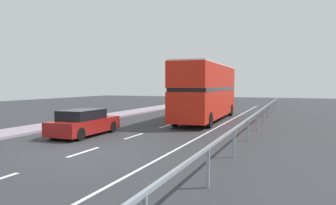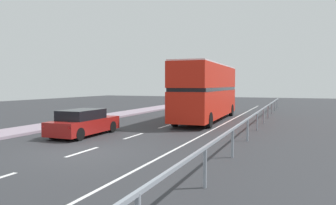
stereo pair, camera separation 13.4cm
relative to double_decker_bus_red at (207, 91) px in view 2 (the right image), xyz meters
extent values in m
cube|color=#2F3034|center=(-1.65, -13.10, -2.32)|extent=(73.93, 120.00, 0.10)
cube|color=silver|center=(-1.65, -12.99, -2.26)|extent=(0.16, 2.07, 0.01)
cube|color=silver|center=(-1.65, -8.63, -2.26)|extent=(0.16, 2.07, 0.01)
cube|color=silver|center=(-1.65, -4.27, -2.26)|extent=(0.16, 2.07, 0.01)
cube|color=silver|center=(-1.65, 0.08, -2.26)|extent=(0.16, 2.07, 0.01)
cube|color=silver|center=(-1.65, 4.44, -2.26)|extent=(0.16, 2.07, 0.01)
cube|color=silver|center=(-1.65, 8.80, -2.26)|extent=(0.16, 2.07, 0.01)
cube|color=silver|center=(-1.65, 13.15, -2.26)|extent=(0.16, 2.07, 0.01)
cube|color=silver|center=(-1.65, 17.51, -2.26)|extent=(0.16, 2.07, 0.01)
cube|color=silver|center=(1.63, -4.10, -2.26)|extent=(0.12, 46.00, 0.01)
cube|color=gray|center=(4.14, -4.10, -1.20)|extent=(0.08, 42.00, 0.08)
cylinder|color=gray|center=(4.14, -15.55, -1.73)|extent=(0.10, 0.10, 1.07)
cylinder|color=gray|center=(4.14, -11.73, -1.73)|extent=(0.10, 0.10, 1.07)
cylinder|color=gray|center=(4.14, -7.91, -1.73)|extent=(0.10, 0.10, 1.07)
cylinder|color=gray|center=(4.14, -4.10, -1.73)|extent=(0.10, 0.10, 1.07)
cylinder|color=gray|center=(4.14, -0.28, -1.73)|extent=(0.10, 0.10, 1.07)
cylinder|color=gray|center=(4.14, 3.54, -1.73)|extent=(0.10, 0.10, 1.07)
cylinder|color=gray|center=(4.14, 7.36, -1.73)|extent=(0.10, 0.10, 1.07)
cylinder|color=gray|center=(4.14, 11.18, -1.73)|extent=(0.10, 0.10, 1.07)
cylinder|color=gray|center=(4.14, 14.99, -1.73)|extent=(0.10, 0.10, 1.07)
cube|color=red|center=(0.00, -0.01, -0.95)|extent=(2.79, 11.53, 1.92)
cube|color=black|center=(0.00, -0.01, 0.13)|extent=(2.79, 11.07, 0.24)
cube|color=red|center=(0.00, -0.01, 1.05)|extent=(2.79, 11.53, 1.61)
cube|color=silver|center=(0.00, -0.01, 1.91)|extent=(2.73, 11.30, 0.10)
cube|color=black|center=(-0.17, 5.70, -0.86)|extent=(2.19, 0.11, 1.35)
cube|color=yellow|center=(-0.17, 5.70, 1.46)|extent=(1.46, 0.08, 0.28)
cylinder|color=black|center=(-1.25, 4.29, -1.77)|extent=(0.31, 1.01, 1.00)
cylinder|color=black|center=(0.99, 4.35, -1.77)|extent=(0.31, 1.01, 1.00)
cylinder|color=black|center=(-0.99, -4.17, -1.77)|extent=(0.31, 1.01, 1.00)
cylinder|color=black|center=(1.24, -4.10, -1.77)|extent=(0.31, 1.01, 1.00)
cube|color=maroon|center=(-4.21, -9.40, -1.73)|extent=(1.79, 4.41, 0.71)
cube|color=black|center=(-4.21, -9.62, -1.12)|extent=(1.57, 2.43, 0.51)
cube|color=red|center=(-4.97, -11.57, -1.56)|extent=(0.16, 0.06, 0.12)
cube|color=red|center=(-3.42, -11.56, -1.56)|extent=(0.16, 0.06, 0.12)
cylinder|color=black|center=(-5.03, -7.91, -1.95)|extent=(0.21, 0.64, 0.64)
cylinder|color=black|center=(-3.43, -7.89, -1.95)|extent=(0.21, 0.64, 0.64)
cylinder|color=black|center=(-5.00, -10.90, -1.95)|extent=(0.21, 0.64, 0.64)
cylinder|color=black|center=(-3.40, -10.89, -1.95)|extent=(0.21, 0.64, 0.64)
cube|color=black|center=(-3.91, 11.47, -1.77)|extent=(1.88, 4.60, 0.64)
cube|color=black|center=(-3.91, 11.24, -1.19)|extent=(1.61, 2.55, 0.51)
cube|color=red|center=(-4.75, 9.25, -1.60)|extent=(0.16, 0.06, 0.12)
cube|color=red|center=(-3.20, 9.20, -1.60)|extent=(0.16, 0.06, 0.12)
cylinder|color=black|center=(-4.65, 13.07, -1.95)|extent=(0.22, 0.65, 0.64)
cylinder|color=black|center=(-3.06, 13.02, -1.95)|extent=(0.22, 0.65, 0.64)
cylinder|color=black|center=(-4.75, 9.92, -1.95)|extent=(0.22, 0.65, 0.64)
cylinder|color=black|center=(-3.16, 9.87, -1.95)|extent=(0.22, 0.65, 0.64)
camera|label=1|loc=(6.25, -23.72, 0.44)|focal=34.64mm
camera|label=2|loc=(6.37, -23.67, 0.44)|focal=34.64mm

